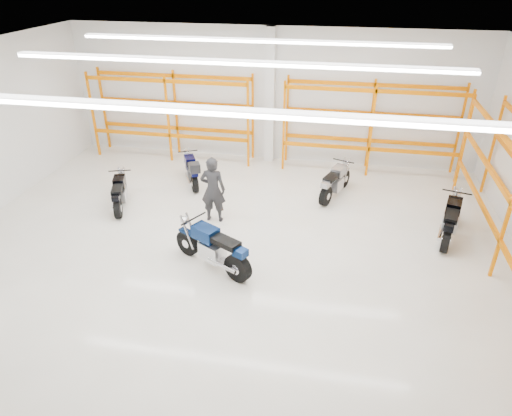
% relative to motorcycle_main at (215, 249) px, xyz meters
% --- Properties ---
extents(ground, '(14.00, 14.00, 0.00)m').
position_rel_motorcycle_main_xyz_m(ground, '(0.13, 0.92, -0.52)').
color(ground, beige).
rests_on(ground, ground).
extents(room_shell, '(14.02, 12.02, 4.51)m').
position_rel_motorcycle_main_xyz_m(room_shell, '(0.13, 0.94, 2.76)').
color(room_shell, white).
rests_on(room_shell, ground).
extents(motorcycle_main, '(2.08, 1.22, 1.12)m').
position_rel_motorcycle_main_xyz_m(motorcycle_main, '(0.00, 0.00, 0.00)').
color(motorcycle_main, black).
rests_on(motorcycle_main, ground).
extents(motorcycle_back_a, '(0.84, 1.85, 0.94)m').
position_rel_motorcycle_main_xyz_m(motorcycle_back_a, '(-3.47, 2.35, -0.08)').
color(motorcycle_back_a, black).
rests_on(motorcycle_back_a, ground).
extents(motorcycle_back_b, '(1.09, 1.83, 1.01)m').
position_rel_motorcycle_main_xyz_m(motorcycle_back_b, '(-1.92, 4.19, -0.04)').
color(motorcycle_back_b, black).
rests_on(motorcycle_back_b, ground).
extents(motorcycle_back_c, '(0.95, 1.93, 0.99)m').
position_rel_motorcycle_main_xyz_m(motorcycle_back_c, '(2.53, 4.21, -0.06)').
color(motorcycle_back_c, black).
rests_on(motorcycle_back_c, ground).
extents(motorcycle_back_d, '(0.91, 2.14, 1.07)m').
position_rel_motorcycle_main_xyz_m(motorcycle_back_d, '(5.51, 2.42, -0.02)').
color(motorcycle_back_d, black).
rests_on(motorcycle_back_d, ground).
extents(standing_man, '(0.69, 0.47, 1.85)m').
position_rel_motorcycle_main_xyz_m(standing_man, '(-0.64, 2.18, 0.40)').
color(standing_man, black).
rests_on(standing_man, ground).
extents(structural_column, '(0.32, 0.32, 4.50)m').
position_rel_motorcycle_main_xyz_m(structural_column, '(0.13, 6.74, 1.73)').
color(structural_column, white).
rests_on(structural_column, ground).
extents(pallet_racking_back_left, '(5.67, 0.87, 3.00)m').
position_rel_motorcycle_main_xyz_m(pallet_racking_back_left, '(-3.27, 6.40, 1.26)').
color(pallet_racking_back_left, '#E76400').
rests_on(pallet_racking_back_left, ground).
extents(pallet_racking_back_right, '(5.67, 0.87, 3.00)m').
position_rel_motorcycle_main_xyz_m(pallet_racking_back_right, '(3.53, 6.40, 1.26)').
color(pallet_racking_back_right, '#E76400').
rests_on(pallet_racking_back_right, ground).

